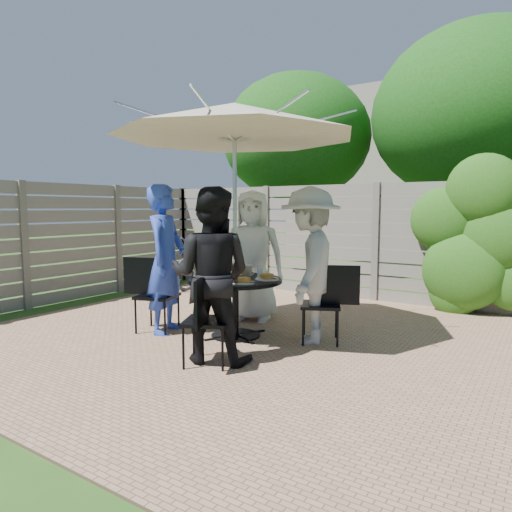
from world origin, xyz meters
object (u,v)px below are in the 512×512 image
Objects in this scene: patio_table at (235,297)px; person_left at (166,260)px; glass_right at (260,272)px; umbrella at (234,121)px; person_front at (211,276)px; chair_back at (255,299)px; plate_back at (243,272)px; chair_right at (322,320)px; person_right at (310,266)px; plate_extra at (244,281)px; chair_left at (156,310)px; chair_front at (207,339)px; glass_back at (233,269)px; plate_right at (267,277)px; coffee_cup at (249,271)px; glass_left at (210,273)px; bicycle at (207,261)px; person_back at (253,256)px; syrup_jug at (231,271)px; plate_front at (226,281)px; plate_left at (205,275)px.

patio_table is 0.92m from person_left.
person_left reaches higher than glass_right.
person_left is at bearing -159.97° from umbrella.
umbrella is 2.06× the size of person_front.
plate_back is (0.21, -0.57, 0.45)m from chair_back.
chair_right is 0.60m from person_right.
person_right reaches higher than plate_extra.
chair_left reaches higher than plate_back.
chair_front is at bearing -40.67° from person_right.
chair_left is 6.30× the size of glass_back.
plate_right is (0.67, -0.78, 0.45)m from chair_back.
glass_right is at bearing -19.60° from chair_front.
person_front is at bearing -88.72° from plate_extra.
coffee_cup is at bearing -76.69° from person_left.
glass_left reaches higher than plate_back.
person_front is at bearing -69.97° from umbrella.
chair_right is at bearing -35.28° from bicycle.
person_back reaches higher than syrup_jug.
plate_right is (0.05, 0.90, -0.13)m from person_front.
person_back is at bearing 110.03° from patio_table.
chair_front is 0.48× the size of bicycle.
plate_front is 0.63m from glass_back.
person_back reaches higher than plate_back.
patio_table is at bearing 42.03° from glass_left.
coffee_cup is (0.80, 0.53, -0.13)m from person_left.
person_back is 0.92m from plate_right.
chair_right is at bearing -139.23° from person_front.
chair_back is at bearing 130.44° from plate_right.
plate_extra is (0.56, -1.00, -0.14)m from person_back.
person_front is (0.28, -0.78, 0.36)m from patio_table.
glass_back is (-0.52, 1.11, 0.49)m from chair_front.
bicycle reaches higher than plate_extra.
chair_front is at bearing -74.72° from coffee_cup.
person_back reaches higher than person_right.
plate_back is 2.17× the size of coffee_cup.
person_left is at bearing 176.59° from plate_front.
chair_front reaches higher than plate_back.
plate_extra is (-0.07, -0.34, 0.00)m from plate_right.
person_left is at bearing -136.52° from plate_back.
chair_left is 1.93m from chair_right.
person_back reaches higher than plate_front.
chair_left is at bearing -155.09° from glass_right.
coffee_cup is at bearing -80.69° from person_back.
person_back is 1.97× the size of chair_front.
coffee_cup reaches higher than plate_back.
glass_left is (-0.99, -0.47, -0.10)m from person_right.
chair_back is 0.61m from person_back.
plate_front is (0.12, -0.34, 0.23)m from patio_table.
bicycle reaches higher than glass_left.
plate_left is at bearing -159.97° from umbrella.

